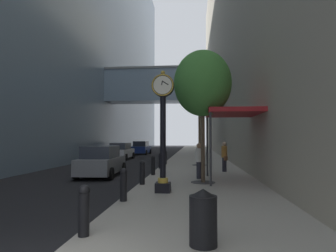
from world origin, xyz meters
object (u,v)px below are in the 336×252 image
object	(u,v)px
bollard_fifth	(160,160)
bollard_second	(124,184)
street_tree_near	(203,84)
pedestrian_walking	(224,156)
bollard_fourth	(153,165)
car_white_mid	(121,151)
bollard_sixth	(165,157)
bollard_nearest	(84,209)
pedestrian_by_clock	(199,160)
trash_bin	(203,216)
bollard_third	(142,172)
car_grey_far	(102,162)
street_clock	(163,125)
street_tree_mid_near	(199,97)
car_blue_near	(141,148)

from	to	relation	value
bollard_fifth	bollard_second	bearing A→B (deg)	-90.00
street_tree_near	pedestrian_walking	size ratio (longest dim) A/B	3.37
bollard_fourth	car_white_mid	size ratio (longest dim) A/B	0.24
bollard_sixth	street_tree_near	xyz separation A→B (m)	(2.63, -9.25, 3.94)
bollard_nearest	bollard_second	distance (m)	3.35
pedestrian_by_clock	car_white_mid	bearing A→B (deg)	117.66
bollard_second	bollard_fifth	distance (m)	10.06
bollard_fourth	pedestrian_walking	world-z (taller)	pedestrian_walking
pedestrian_walking	bollard_sixth	bearing A→B (deg)	130.17
trash_bin	bollard_third	bearing A→B (deg)	108.92
street_tree_near	car_grey_far	xyz separation A→B (m)	(-5.60, 2.78, -3.80)
bollard_nearest	bollard_sixth	size ratio (longest dim) A/B	1.00
street_tree_near	car_white_mid	xyz separation A→B (m)	(-7.79, 15.80, -3.81)
street_clock	bollard_sixth	xyz separation A→B (m)	(-1.08, 11.77, -1.95)
trash_bin	bollard_nearest	bearing A→B (deg)	172.35
street_clock	trash_bin	distance (m)	5.82
trash_bin	street_tree_mid_near	bearing A→B (deg)	89.23
bollard_third	pedestrian_by_clock	world-z (taller)	pedestrian_by_clock
bollard_fourth	car_blue_near	distance (m)	23.15
car_white_mid	bollard_nearest	bearing A→B (deg)	-77.53
street_clock	car_white_mid	xyz separation A→B (m)	(-6.24, 18.32, -1.82)
bollard_sixth	bollard_fourth	bearing A→B (deg)	-90.00
street_clock	bollard_nearest	xyz separation A→B (m)	(-1.08, -5.00, -1.95)
bollard_nearest	bollard_second	size ratio (longest dim) A/B	1.00
street_tree_near	street_tree_mid_near	xyz separation A→B (m)	(0.00, 8.59, 0.60)
street_tree_mid_near	pedestrian_by_clock	world-z (taller)	street_tree_mid_near
bollard_third	pedestrian_by_clock	distance (m)	3.23
bollard_fourth	car_blue_near	xyz separation A→B (m)	(-4.80, 22.64, 0.15)
bollard_third	bollard_sixth	world-z (taller)	same
street_clock	car_white_mid	world-z (taller)	street_clock
bollard_fifth	bollard_sixth	distance (m)	3.35
bollard_fifth	trash_bin	distance (m)	13.94
bollard_fifth	pedestrian_by_clock	distance (m)	5.29
bollard_nearest	bollard_sixth	xyz separation A→B (m)	(0.00, 16.76, 0.00)
bollard_third	street_tree_near	bearing A→B (deg)	17.15
street_tree_near	pedestrian_walking	xyz separation A→B (m)	(1.40, 4.47, -3.53)
bollard_nearest	car_white_mid	size ratio (longest dim) A/B	0.24
bollard_fifth	pedestrian_walking	distance (m)	4.29
bollard_second	bollard_fifth	size ratio (longest dim) A/B	1.00
street_clock	pedestrian_walking	size ratio (longest dim) A/B	2.54
bollard_sixth	car_white_mid	world-z (taller)	car_white_mid
bollard_second	bollard_sixth	bearing A→B (deg)	90.00
car_grey_far	trash_bin	bearing A→B (deg)	-63.16
bollard_fourth	street_tree_near	world-z (taller)	street_tree_near
car_grey_far	car_white_mid	bearing A→B (deg)	99.56
bollard_fifth	car_blue_near	xyz separation A→B (m)	(-4.80, 19.29, 0.15)
street_clock	pedestrian_by_clock	bearing A→B (deg)	69.65
bollard_third	pedestrian_by_clock	xyz separation A→B (m)	(2.47, 2.04, 0.39)
street_tree_near	bollard_sixth	bearing A→B (deg)	105.88
bollard_third	bollard_fourth	bearing A→B (deg)	90.00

